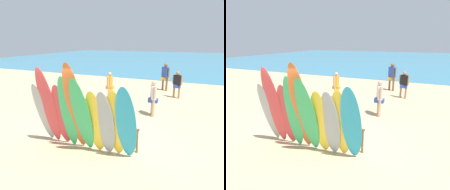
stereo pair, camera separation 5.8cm
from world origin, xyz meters
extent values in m
plane|color=tan|center=(0.00, 14.00, 0.00)|extent=(60.00, 60.00, 0.00)
cube|color=teal|center=(0.00, 31.22, 0.01)|extent=(60.00, 40.00, 0.02)
cylinder|color=brown|center=(-1.51, 0.00, 0.37)|extent=(0.07, 0.07, 0.73)
cylinder|color=brown|center=(1.51, 0.00, 0.37)|extent=(0.07, 0.07, 0.73)
cylinder|color=brown|center=(0.00, 0.00, 0.73)|extent=(3.15, 0.06, 0.06)
ellipsoid|color=#999EA3|center=(-1.40, -0.53, 0.99)|extent=(0.58, 0.67, 1.97)
ellipsoid|color=#D13D42|center=(-1.08, -0.61, 1.25)|extent=(0.54, 0.74, 2.50)
ellipsoid|color=#D13D42|center=(-0.71, -0.51, 1.00)|extent=(0.56, 0.61, 2.00)
ellipsoid|color=#38B266|center=(-0.40, -0.60, 1.15)|extent=(0.53, 0.67, 2.29)
ellipsoid|color=orange|center=(-0.12, -0.63, 1.34)|extent=(0.61, 0.87, 2.68)
ellipsoid|color=#38B266|center=(0.13, -0.70, 1.16)|extent=(0.55, 0.85, 2.31)
ellipsoid|color=yellow|center=(0.47, -0.57, 0.98)|extent=(0.57, 0.61, 1.95)
ellipsoid|color=#999EA3|center=(0.77, -0.56, 0.98)|extent=(0.54, 0.59, 1.97)
ellipsoid|color=yellow|center=(1.05, -0.51, 1.01)|extent=(0.53, 0.58, 2.03)
ellipsoid|color=#289EC6|center=(1.37, -0.57, 1.08)|extent=(0.57, 0.70, 2.16)
cylinder|color=brown|center=(1.04, 7.98, 0.42)|extent=(0.13, 0.13, 0.85)
cylinder|color=brown|center=(0.76, 8.19, 0.42)|extent=(0.13, 0.13, 0.85)
cube|color=orange|center=(0.90, 8.08, 0.78)|extent=(0.46, 0.28, 0.20)
cube|color=#2D4CB2|center=(0.90, 8.08, 1.18)|extent=(0.49, 0.45, 0.66)
sphere|color=brown|center=(0.90, 8.08, 1.63)|extent=(0.24, 0.24, 0.24)
cylinder|color=brown|center=(1.12, 7.91, 1.22)|extent=(0.10, 0.10, 0.59)
cylinder|color=brown|center=(0.68, 8.26, 1.22)|extent=(0.10, 0.10, 0.59)
cylinder|color=#9E704C|center=(1.97, 6.48, 0.37)|extent=(0.11, 0.11, 0.73)
cylinder|color=#9E704C|center=(1.68, 6.58, 0.37)|extent=(0.11, 0.11, 0.73)
cube|color=#2D4CB2|center=(1.83, 6.53, 0.67)|extent=(0.39, 0.24, 0.18)
cube|color=black|center=(1.83, 6.53, 1.02)|extent=(0.42, 0.31, 0.57)
sphere|color=#9E704C|center=(1.83, 6.53, 1.41)|extent=(0.21, 0.21, 0.21)
cylinder|color=#9E704C|center=(2.05, 6.45, 1.05)|extent=(0.09, 0.09, 0.51)
cylinder|color=#9E704C|center=(1.60, 6.62, 1.05)|extent=(0.09, 0.09, 0.51)
cylinder|color=tan|center=(-1.49, 4.90, 0.37)|extent=(0.11, 0.11, 0.73)
cylinder|color=tan|center=(-1.48, 4.60, 0.37)|extent=(0.11, 0.11, 0.73)
cube|color=orange|center=(-1.49, 4.75, 0.67)|extent=(0.39, 0.24, 0.18)
cube|color=orange|center=(-1.49, 4.75, 1.02)|extent=(0.21, 0.39, 0.57)
sphere|color=tan|center=(-1.49, 4.75, 1.41)|extent=(0.21, 0.21, 0.21)
cylinder|color=tan|center=(-1.50, 4.99, 1.05)|extent=(0.09, 0.09, 0.51)
cylinder|color=tan|center=(-1.48, 4.51, 1.05)|extent=(0.09, 0.09, 0.51)
cylinder|color=tan|center=(1.30, 3.07, 0.38)|extent=(0.11, 0.11, 0.75)
cylinder|color=tan|center=(1.17, 3.35, 0.38)|extent=(0.11, 0.11, 0.75)
cube|color=#2D4CB2|center=(1.23, 3.21, 0.69)|extent=(0.40, 0.25, 0.18)
cube|color=silver|center=(1.23, 3.21, 1.05)|extent=(0.34, 0.44, 0.59)
sphere|color=tan|center=(1.23, 3.21, 1.45)|extent=(0.21, 0.21, 0.21)
cylinder|color=tan|center=(1.33, 2.98, 1.08)|extent=(0.09, 0.09, 0.52)
cylinder|color=tan|center=(1.14, 3.44, 1.08)|extent=(0.09, 0.09, 0.52)
cylinder|color=#B7B7BC|center=(-2.58, 0.85, 0.14)|extent=(0.02, 0.02, 0.28)
cylinder|color=#B7B7BC|center=(-2.17, 0.77, 0.14)|extent=(0.02, 0.02, 0.28)
cylinder|color=#B7B7BC|center=(-2.51, 1.22, 0.14)|extent=(0.02, 0.02, 0.28)
cylinder|color=#B7B7BC|center=(-2.10, 1.14, 0.14)|extent=(0.02, 0.02, 0.28)
cube|color=blue|center=(-2.34, 0.99, 0.30)|extent=(0.57, 0.53, 0.03)
cube|color=blue|center=(-2.28, 1.34, 0.56)|extent=(0.54, 0.36, 0.50)
cylinder|color=#B7B7BC|center=(-3.48, 2.86, 0.14)|extent=(0.02, 0.02, 0.28)
cylinder|color=#B7B7BC|center=(-3.08, 2.72, 0.14)|extent=(0.02, 0.02, 0.28)
cylinder|color=#B7B7BC|center=(-3.35, 3.22, 0.14)|extent=(0.02, 0.02, 0.28)
cylinder|color=#B7B7BC|center=(-2.96, 3.08, 0.14)|extent=(0.02, 0.02, 0.28)
cube|color=blue|center=(-3.22, 2.97, 0.30)|extent=(0.62, 0.59, 0.03)
cube|color=blue|center=(-3.10, 3.30, 0.55)|extent=(0.56, 0.43, 0.50)
camera|label=1|loc=(3.02, -5.25, 3.21)|focal=33.16mm
camera|label=2|loc=(3.08, -5.22, 3.21)|focal=33.16mm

